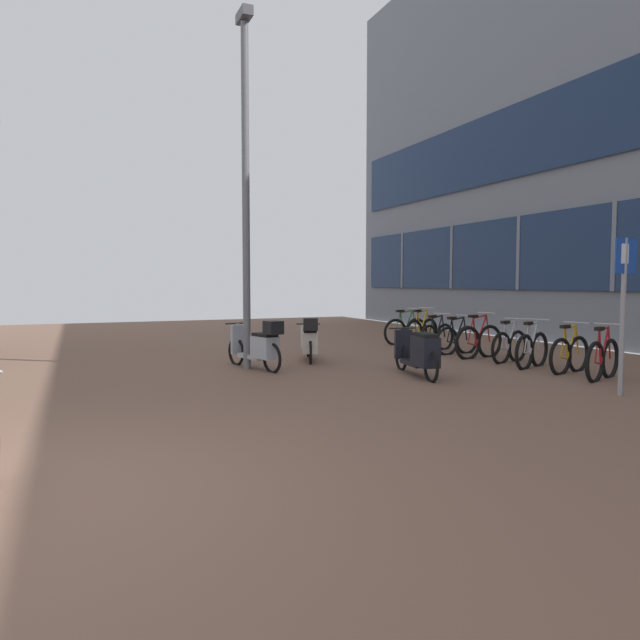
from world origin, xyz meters
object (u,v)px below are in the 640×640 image
bicycle_rack_08 (406,331)px  bicycle_rack_00 (603,359)px  bicycle_rack_06 (437,337)px  bicycle_rack_01 (569,354)px  scooter_near (310,341)px  parking_sign (624,298)px  bicycle_rack_05 (457,340)px  lamp_post (246,175)px  bicycle_rack_04 (479,342)px  scooter_mid (420,353)px  bicycle_rack_02 (532,350)px  bicycle_rack_03 (509,346)px  bicycle_rack_07 (422,333)px  scooter_far (259,346)px

bicycle_rack_08 → bicycle_rack_00: bearing=-89.0°
bicycle_rack_06 → bicycle_rack_08: bicycle_rack_08 is taller
bicycle_rack_06 → bicycle_rack_01: bearing=-86.5°
scooter_near → parking_sign: (2.77, -5.08, 0.98)m
bicycle_rack_05 → bicycle_rack_06: bicycle_rack_05 is taller
lamp_post → parking_sign: bearing=-47.7°
bicycle_rack_04 → scooter_mid: (-2.54, -1.63, 0.06)m
bicycle_rack_02 → bicycle_rack_04: size_ratio=0.90×
bicycle_rack_03 → bicycle_rack_00: bearing=-90.5°
bicycle_rack_08 → parking_sign: parking_sign is taller
bicycle_rack_04 → lamp_post: (-4.99, 0.49, 3.25)m
bicycle_rack_03 → bicycle_rack_08: bearing=91.9°
bicycle_rack_03 → bicycle_rack_04: size_ratio=0.88×
bicycle_rack_03 → bicycle_rack_07: size_ratio=0.91×
bicycle_rack_00 → lamp_post: bearing=145.6°
scooter_mid → scooter_far: 2.97m
bicycle_rack_02 → bicycle_rack_07: bearing=90.1°
bicycle_rack_02 → bicycle_rack_01: bearing=-78.3°
bicycle_rack_03 → bicycle_rack_06: (-0.20, 2.28, -0.00)m
bicycle_rack_07 → lamp_post: (-5.03, -1.79, 3.25)m
bicycle_rack_05 → bicycle_rack_08: bearing=88.8°
bicycle_rack_00 → bicycle_rack_08: 6.07m
bicycle_rack_07 → scooter_far: bicycle_rack_07 is taller
bicycle_rack_00 → scooter_far: size_ratio=0.72×
bicycle_rack_02 → bicycle_rack_07: 3.79m
bicycle_rack_08 → lamp_post: lamp_post is taller
bicycle_rack_07 → scooter_mid: (-2.58, -3.91, 0.06)m
bicycle_rack_04 → bicycle_rack_03: bearing=-77.7°
bicycle_rack_03 → scooter_far: bearing=168.4°
bicycle_rack_05 → bicycle_rack_04: bearing=-89.5°
scooter_far → bicycle_rack_04: bearing=-3.2°
bicycle_rack_00 → bicycle_rack_06: bearing=92.2°
parking_sign → bicycle_rack_03: bearing=74.5°
bicycle_rack_01 → bicycle_rack_06: 3.80m
bicycle_rack_07 → bicycle_rack_08: bicycle_rack_07 is taller
bicycle_rack_03 → scooter_far: size_ratio=0.69×
bicycle_rack_06 → lamp_post: bearing=-168.3°
bicycle_rack_06 → lamp_post: lamp_post is taller
bicycle_rack_06 → bicycle_rack_07: bicycle_rack_07 is taller
bicycle_rack_06 → scooter_near: scooter_near is taller
bicycle_rack_02 → bicycle_rack_04: 1.52m
bicycle_rack_00 → scooter_near: bearing=132.9°
bicycle_rack_02 → scooter_near: 4.34m
bicycle_rack_00 → bicycle_rack_01: 0.76m
bicycle_rack_02 → bicycle_rack_04: bicycle_rack_04 is taller
bicycle_rack_03 → scooter_mid: size_ratio=0.66×
bicycle_rack_01 → bicycle_rack_08: size_ratio=0.91×
bicycle_rack_01 → bicycle_rack_03: 1.52m
bicycle_rack_01 → bicycle_rack_03: size_ratio=1.03×
bicycle_rack_05 → bicycle_rack_08: 2.28m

